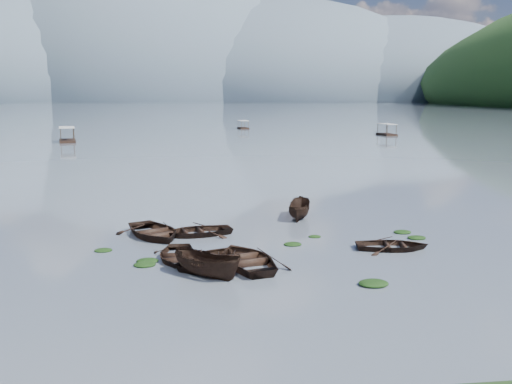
{
  "coord_description": "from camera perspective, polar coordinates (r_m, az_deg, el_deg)",
  "views": [
    {
      "loc": [
        -4.53,
        -25.45,
        8.4
      ],
      "look_at": [
        0.0,
        12.0,
        2.0
      ],
      "focal_mm": 40.0,
      "sensor_mm": 36.0,
      "label": 1
    }
  ],
  "objects": [
    {
      "name": "weed_clump_5",
      "position": [
        32.41,
        -15.02,
        -5.73
      ],
      "size": [
        0.98,
        0.79,
        0.21
      ],
      "primitive_type": "ellipsoid",
      "color": "black",
      "rests_on": "ground"
    },
    {
      "name": "rowboat_0",
      "position": [
        30.14,
        -7.93,
        -6.65
      ],
      "size": [
        3.01,
        4.07,
        0.81
      ],
      "primitive_type": "imported",
      "rotation": [
        0.0,
        0.0,
        -0.05
      ],
      "color": "black",
      "rests_on": "ground"
    },
    {
      "name": "weed_clump_1",
      "position": [
        29.23,
        -11.07,
        -7.26
      ],
      "size": [
        1.11,
        0.89,
        0.24
      ],
      "primitive_type": "ellipsoid",
      "color": "black",
      "rests_on": "ground"
    },
    {
      "name": "ground_plane",
      "position": [
        27.18,
        3.07,
        -8.39
      ],
      "size": [
        2400.0,
        2400.0,
        0.0
      ],
      "primitive_type": "plane",
      "color": "slate"
    },
    {
      "name": "weed_clump_2",
      "position": [
        26.41,
        11.67,
        -9.12
      ],
      "size": [
        1.37,
        1.1,
        0.3
      ],
      "primitive_type": "ellipsoid",
      "color": "black",
      "rests_on": "ground"
    },
    {
      "name": "rowboat_4",
      "position": [
        32.56,
        13.46,
        -5.59
      ],
      "size": [
        4.37,
        3.41,
        0.83
      ],
      "primitive_type": "imported",
      "rotation": [
        0.0,
        0.0,
        1.42
      ],
      "color": "black",
      "rests_on": "ground"
    },
    {
      "name": "rowboat_2",
      "position": [
        27.14,
        -4.81,
        -8.43
      ],
      "size": [
        3.83,
        3.66,
        1.49
      ],
      "primitive_type": "imported",
      "rotation": [
        0.0,
        0.0,
        0.84
      ],
      "color": "black",
      "rests_on": "ground"
    },
    {
      "name": "weed_clump_3",
      "position": [
        34.53,
        5.89,
        -4.5
      ],
      "size": [
        0.77,
        0.65,
        0.17
      ],
      "primitive_type": "ellipsoid",
      "color": "black",
      "rests_on": "ground"
    },
    {
      "name": "weed_clump_0",
      "position": [
        29.84,
        -10.8,
        -6.89
      ],
      "size": [
        1.13,
        0.92,
        0.25
      ],
      "primitive_type": "ellipsoid",
      "color": "black",
      "rests_on": "ground"
    },
    {
      "name": "pontoon_left",
      "position": [
        110.44,
        -18.33,
        4.78
      ],
      "size": [
        4.17,
        7.23,
        2.6
      ],
      "primitive_type": null,
      "rotation": [
        0.0,
        0.0,
        0.21
      ],
      "color": "black",
      "rests_on": "ground"
    },
    {
      "name": "pontoon_right",
      "position": [
        125.93,
        12.93,
        5.56
      ],
      "size": [
        2.84,
        6.21,
        2.34
      ],
      "primitive_type": null,
      "rotation": [
        0.0,
        0.0,
        0.05
      ],
      "color": "black",
      "rests_on": "ground"
    },
    {
      "name": "rowboat_8",
      "position": [
        39.73,
        4.3,
        -2.6
      ],
      "size": [
        2.45,
        4.01,
        1.45
      ],
      "primitive_type": "imported",
      "rotation": [
        0.0,
        0.0,
        2.85
      ],
      "color": "black",
      "rests_on": "ground"
    },
    {
      "name": "rowboat_7",
      "position": [
        35.03,
        -5.96,
        -4.3
      ],
      "size": [
        4.92,
        3.99,
        0.9
      ],
      "primitive_type": "imported",
      "rotation": [
        0.0,
        0.0,
        4.94
      ],
      "color": "black",
      "rests_on": "ground"
    },
    {
      "name": "weed_clump_7",
      "position": [
        36.48,
        14.43,
        -3.99
      ],
      "size": [
        1.08,
        0.87,
        0.24
      ],
      "primitive_type": "ellipsoid",
      "color": "black",
      "rests_on": "ground"
    },
    {
      "name": "pontoon_centre",
      "position": [
        147.11,
        -1.29,
        6.35
      ],
      "size": [
        2.72,
        5.46,
        2.02
      ],
      "primitive_type": null,
      "rotation": [
        0.0,
        0.0,
        0.1
      ],
      "color": "black",
      "rests_on": "ground"
    },
    {
      "name": "haze_mtn_c",
      "position": [
        936.7,
        2.01,
        9.11
      ],
      "size": [
        520.0,
        520.0,
        260.0
      ],
      "primitive_type": "ellipsoid",
      "color": "#475666",
      "rests_on": "ground"
    },
    {
      "name": "haze_mtn_b",
      "position": [
        927.15,
        -10.45,
        8.95
      ],
      "size": [
        520.0,
        520.0,
        340.0
      ],
      "primitive_type": "ellipsoid",
      "color": "#475666",
      "rests_on": "ground"
    },
    {
      "name": "rowboat_3",
      "position": [
        28.85,
        -0.91,
        -7.3
      ],
      "size": [
        4.63,
        5.68,
        1.03
      ],
      "primitive_type": "imported",
      "rotation": [
        0.0,
        0.0,
        3.38
      ],
      "color": "black",
      "rests_on": "ground"
    },
    {
      "name": "haze_mtn_d",
      "position": [
        980.73,
        12.58,
        8.91
      ],
      "size": [
        520.0,
        520.0,
        220.0
      ],
      "primitive_type": "ellipsoid",
      "color": "#475666",
      "rests_on": "ground"
    },
    {
      "name": "rowboat_6",
      "position": [
        34.99,
        -10.19,
        -4.42
      ],
      "size": [
        5.47,
        6.18,
        1.06
      ],
      "primitive_type": "imported",
      "rotation": [
        0.0,
        0.0,
        0.44
      ],
      "color": "black",
      "rests_on": "ground"
    },
    {
      "name": "haze_mtn_a",
      "position": [
        960.1,
        -22.58,
        8.4
      ],
      "size": [
        520.0,
        520.0,
        280.0
      ],
      "primitive_type": "ellipsoid",
      "color": "#475666",
      "rests_on": "ground"
    },
    {
      "name": "rowboat_1",
      "position": [
        29.22,
        -4.66,
        -7.11
      ],
      "size": [
        4.82,
        5.13,
        0.86
      ],
      "primitive_type": "imported",
      "rotation": [
        0.0,
        0.0,
        2.54
      ],
      "color": "black",
      "rests_on": "ground"
    },
    {
      "name": "weed_clump_6",
      "position": [
        32.61,
        3.69,
        -5.31
      ],
      "size": [
        1.03,
        0.86,
        0.21
      ],
      "primitive_type": "ellipsoid",
      "color": "black",
      "rests_on": "ground"
    },
    {
      "name": "weed_clump_4",
      "position": [
        35.3,
        15.77,
        -4.51
      ],
      "size": [
        1.1,
        0.87,
        0.23
      ],
      "primitive_type": "ellipsoid",
      "color": "black",
      "rests_on": "ground"
    }
  ]
}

